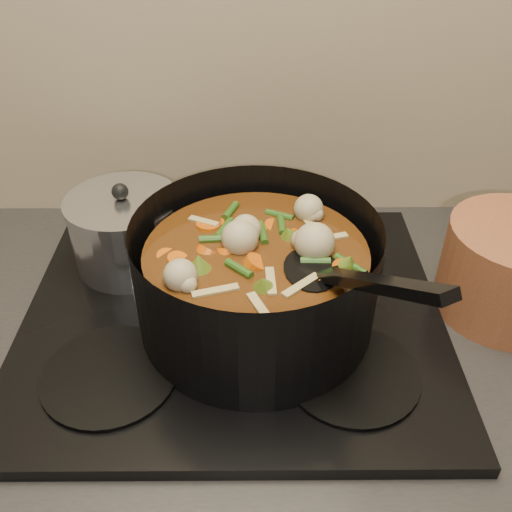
{
  "coord_description": "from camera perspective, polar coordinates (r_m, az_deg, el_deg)",
  "views": [
    {
      "loc": [
        0.03,
        1.29,
        1.51
      ],
      "look_at": [
        0.03,
        1.91,
        1.05
      ],
      "focal_mm": 40.0,
      "sensor_mm": 36.0,
      "label": 1
    }
  ],
  "objects": [
    {
      "name": "saucepan",
      "position": [
        0.94,
        -12.82,
        2.46
      ],
      "size": [
        0.18,
        0.18,
        0.15
      ],
      "rotation": [
        0.0,
        0.0,
        0.2
      ],
      "color": "silver",
      "rests_on": "stovetop"
    },
    {
      "name": "terracotta_crock",
      "position": [
        0.93,
        24.17,
        -1.24
      ],
      "size": [
        0.22,
        0.22,
        0.14
      ],
      "primitive_type": "cylinder",
      "rotation": [
        0.0,
        0.0,
        -0.06
      ],
      "color": "#965331",
      "rests_on": "counter"
    },
    {
      "name": "counter",
      "position": [
        1.23,
        -1.7,
        -21.89
      ],
      "size": [
        2.64,
        0.64,
        0.91
      ],
      "color": "brown",
      "rests_on": "ground"
    },
    {
      "name": "stockpot",
      "position": [
        0.79,
        0.05,
        -2.34
      ],
      "size": [
        0.41,
        0.44,
        0.25
      ],
      "rotation": [
        0.0,
        0.0,
        0.28
      ],
      "color": "black",
      "rests_on": "stovetop"
    },
    {
      "name": "stovetop",
      "position": [
        0.87,
        -2.25,
        -5.77
      ],
      "size": [
        0.62,
        0.54,
        0.03
      ],
      "color": "black",
      "rests_on": "counter"
    }
  ]
}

